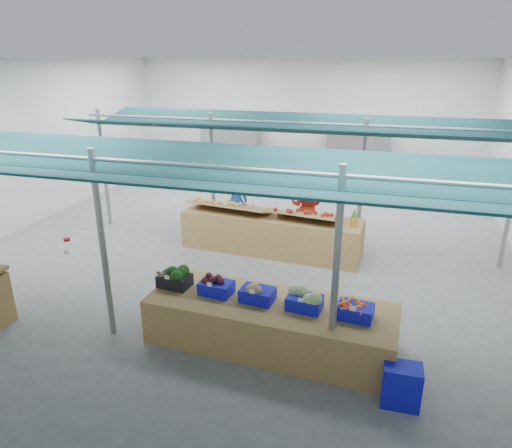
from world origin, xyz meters
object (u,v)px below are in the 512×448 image
at_px(crate_stack, 401,385).
at_px(fruit_counter, 271,233).
at_px(veg_counter, 270,324).
at_px(vendor_left, 236,199).
at_px(vendor_right, 307,206).

bearing_deg(crate_stack, fruit_counter, 123.45).
height_order(veg_counter, crate_stack, veg_counter).
relative_size(fruit_counter, vendor_left, 2.50).
distance_m(fruit_counter, vendor_right, 1.31).
height_order(crate_stack, vendor_left, vendor_left).
bearing_deg(fruit_counter, crate_stack, -52.72).
bearing_deg(vendor_left, veg_counter, 118.42).
bearing_deg(vendor_left, crate_stack, 130.64).
bearing_deg(vendor_left, vendor_right, -176.17).
xyz_separation_m(vendor_left, vendor_right, (1.80, 0.00, 0.00)).
relative_size(veg_counter, fruit_counter, 0.92).
height_order(fruit_counter, crate_stack, fruit_counter).
height_order(fruit_counter, vendor_left, vendor_left).
relative_size(crate_stack, vendor_left, 0.35).
bearing_deg(fruit_counter, vendor_left, 141.32).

